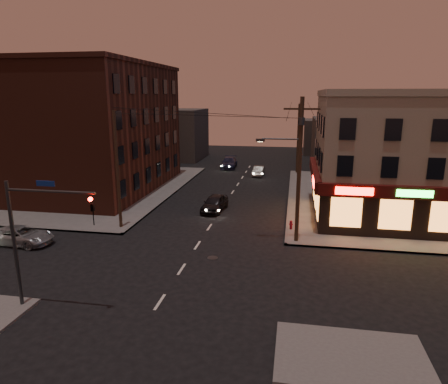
% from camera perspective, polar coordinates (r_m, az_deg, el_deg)
% --- Properties ---
extents(ground, '(120.00, 120.00, 0.00)m').
position_cam_1_polar(ground, '(24.68, -6.08, -10.91)').
color(ground, black).
rests_on(ground, ground).
extents(sidewalk_ne, '(24.00, 28.00, 0.15)m').
position_cam_1_polar(sidewalk_ne, '(43.34, 25.26, -1.22)').
color(sidewalk_ne, '#514F4C').
rests_on(sidewalk_ne, ground).
extents(sidewalk_nw, '(24.00, 28.00, 0.15)m').
position_cam_1_polar(sidewalk_nw, '(48.40, -20.51, 0.68)').
color(sidewalk_nw, '#514F4C').
rests_on(sidewalk_nw, ground).
extents(pizza_building, '(15.85, 12.85, 10.50)m').
position_cam_1_polar(pizza_building, '(36.54, 25.14, 4.69)').
color(pizza_building, gray).
rests_on(pizza_building, sidewalk_ne).
extents(brick_apartment, '(12.00, 20.00, 13.00)m').
position_cam_1_polar(brick_apartment, '(45.75, -17.37, 8.57)').
color(brick_apartment, '#4C2318').
rests_on(brick_apartment, sidewalk_nw).
extents(bg_building_ne_a, '(10.00, 12.00, 7.00)m').
position_cam_1_polar(bg_building_ne_a, '(60.37, 17.35, 6.66)').
color(bg_building_ne_a, '#3F3D3A').
rests_on(bg_building_ne_a, ground).
extents(bg_building_nw, '(9.00, 10.00, 8.00)m').
position_cam_1_polar(bg_building_nw, '(66.72, -6.95, 8.22)').
color(bg_building_nw, '#3F3D3A').
rests_on(bg_building_nw, ground).
extents(bg_building_ne_b, '(8.00, 8.00, 6.00)m').
position_cam_1_polar(bg_building_ne_b, '(74.08, 14.49, 7.65)').
color(bg_building_ne_b, '#3F3D3A').
rests_on(bg_building_ne_b, ground).
extents(utility_pole_main, '(4.20, 0.44, 10.00)m').
position_cam_1_polar(utility_pole_main, '(27.68, 10.50, 4.14)').
color(utility_pole_main, '#382619').
rests_on(utility_pole_main, sidewalk_ne).
extents(utility_pole_far, '(0.26, 0.26, 9.00)m').
position_cam_1_polar(utility_pole_far, '(53.81, 10.52, 7.50)').
color(utility_pole_far, '#382619').
rests_on(utility_pole_far, sidewalk_ne).
extents(utility_pole_west, '(0.24, 0.24, 9.00)m').
position_cam_1_polar(utility_pole_west, '(31.49, -14.97, 2.99)').
color(utility_pole_west, '#382619').
rests_on(utility_pole_west, sidewalk_nw).
extents(traffic_signal, '(4.49, 0.32, 6.47)m').
position_cam_1_polar(traffic_signal, '(20.85, -25.77, -4.70)').
color(traffic_signal, '#333538').
rests_on(traffic_signal, ground).
extents(suv_cross, '(4.65, 2.32, 1.27)m').
position_cam_1_polar(suv_cross, '(31.60, -27.01, -5.57)').
color(suv_cross, gray).
rests_on(suv_cross, ground).
extents(sedan_near, '(2.15, 4.43, 1.46)m').
position_cam_1_polar(sedan_near, '(36.12, -1.34, -1.59)').
color(sedan_near, black).
rests_on(sedan_near, ground).
extents(sedan_mid, '(1.48, 3.79, 1.23)m').
position_cam_1_polar(sedan_mid, '(52.11, 4.94, 2.99)').
color(sedan_mid, slate).
rests_on(sedan_mid, ground).
extents(sedan_far, '(2.33, 5.23, 1.49)m').
position_cam_1_polar(sedan_far, '(57.63, 0.72, 4.21)').
color(sedan_far, '#1D1F3A').
rests_on(sedan_far, ground).
extents(fire_hydrant, '(0.31, 0.31, 0.70)m').
position_cam_1_polar(fire_hydrant, '(31.30, 9.55, -4.58)').
color(fire_hydrant, maroon).
rests_on(fire_hydrant, sidewalk_ne).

